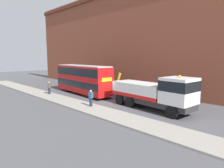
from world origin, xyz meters
The scene contains 7 objects.
ground_plane centered at (0.00, 0.00, 0.00)m, with size 120.00×120.00×0.00m, color #4C4C51.
near_kerb centered at (0.00, -4.20, 0.07)m, with size 60.00×2.80×0.15m, color gray.
building_facade centered at (0.00, 7.32, 8.07)m, with size 60.00×1.50×16.00m.
recovery_tow_truck centered at (5.70, 0.22, 1.76)m, with size 10.22×3.31×3.67m.
double_decker_bus centered at (-6.22, 0.25, 2.23)m, with size 11.17×3.38×4.06m.
pedestrian_onlooker centered at (-8.77, -3.58, 0.99)m, with size 0.40×0.47×1.71m.
pedestrian_bystander centered at (0.72, -3.77, 0.99)m, with size 0.44×0.35×1.71m.
Camera 1 is at (16.48, -16.09, 5.20)m, focal length 31.54 mm.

